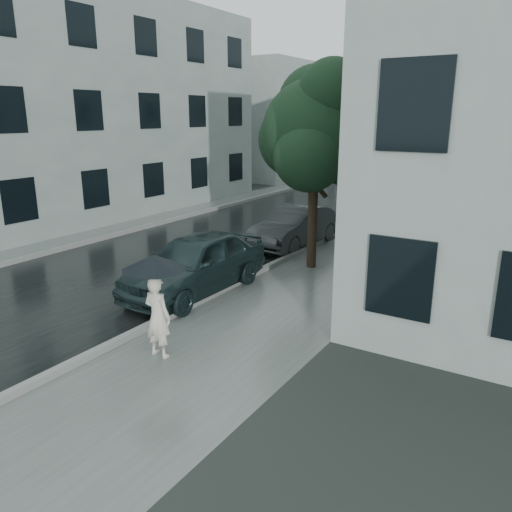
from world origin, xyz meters
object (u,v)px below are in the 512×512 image
Objects in this scene: street_tree at (317,131)px; car_far at (295,226)px; pedestrian at (158,317)px; lamp_post at (381,153)px; car_near at (195,263)px.

street_tree is 1.43× the size of car_far.
street_tree reaches higher than pedestrian.
street_tree is (-0.06, 6.89, 3.20)m from pedestrian.
car_far is (-1.31, -4.87, -2.24)m from lamp_post.
lamp_post is at bearing -87.50° from pedestrian.
car_near is (-1.66, 3.22, -0.03)m from pedestrian.
lamp_post is at bearing 78.76° from car_far.
car_near is at bearing -86.23° from car_far.
street_tree reaches higher than car_far.
street_tree is at bearing -82.39° from lamp_post.
pedestrian is 0.38× the size of car_far.
pedestrian is 0.35× the size of car_near.
lamp_post is 5.52m from car_far.
street_tree is 1.16× the size of lamp_post.
car_near is (-1.31, -10.44, -2.16)m from lamp_post.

